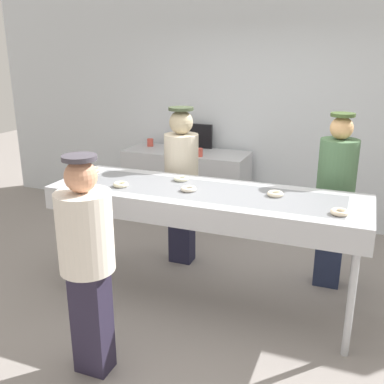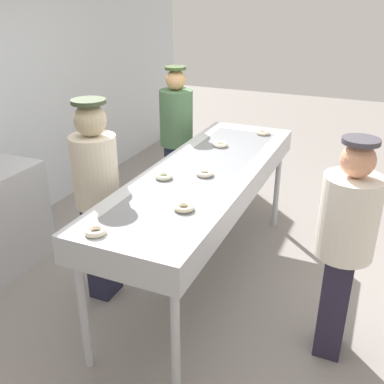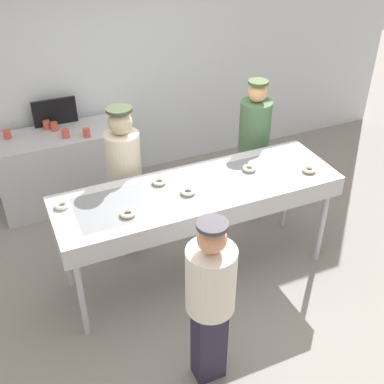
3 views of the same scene
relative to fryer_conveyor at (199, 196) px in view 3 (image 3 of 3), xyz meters
name	(u,v)px [view 3 (image 3 of 3)]	position (x,y,z in m)	size (l,w,h in m)	color
ground_plane	(198,271)	(0.00, 0.00, -0.95)	(16.00, 16.00, 0.00)	gray
back_wall	(121,53)	(0.00, 2.27, 0.67)	(8.00, 0.12, 3.24)	silver
fryer_conveyor	(199,196)	(0.00, 0.00, 0.00)	(2.67, 0.82, 1.05)	#B7BABF
sugar_donut_0	(309,170)	(1.09, -0.18, 0.11)	(0.13, 0.13, 0.04)	#FBE7C3
sugar_donut_1	(188,192)	(-0.13, -0.06, 0.11)	(0.13, 0.13, 0.04)	silver
sugar_donut_2	(128,213)	(-0.73, -0.15, 0.11)	(0.13, 0.13, 0.04)	#F7ECC3
sugar_donut_3	(159,182)	(-0.31, 0.20, 0.11)	(0.13, 0.13, 0.04)	#EEECC9
sugar_donut_4	(62,205)	(-1.21, 0.19, 0.11)	(0.13, 0.13, 0.04)	#F9EACC
sugar_donut_5	(249,168)	(0.57, 0.08, 0.11)	(0.13, 0.13, 0.04)	#F3E5C6
worker_baker	(125,173)	(-0.50, 0.68, -0.01)	(0.34, 0.34, 1.64)	#1F1F36
worker_assistant	(254,142)	(1.00, 0.72, -0.01)	(0.34, 0.34, 1.66)	#202843
customer_waiting	(210,296)	(-0.42, -1.14, -0.05)	(0.36, 0.36, 1.56)	#272136
prep_counter	(67,168)	(-0.92, 1.82, -0.49)	(1.59, 0.62, 0.93)	#B7BABF
paper_cup_0	(87,133)	(-0.66, 1.62, 0.03)	(0.08, 0.08, 0.10)	#CC4C3F
paper_cup_1	(66,134)	(-0.88, 1.69, 0.03)	(0.08, 0.08, 0.10)	#CC4C3F
paper_cup_2	(47,125)	(-1.04, 2.00, 0.03)	(0.08, 0.08, 0.10)	#CC4C3F
paper_cup_3	(7,134)	(-1.49, 1.94, 0.03)	(0.08, 0.08, 0.10)	#CC4C3F
paper_cup_4	(54,126)	(-0.97, 1.93, 0.03)	(0.08, 0.08, 0.10)	#CC4C3F
menu_display	(55,112)	(-0.92, 2.08, 0.14)	(0.51, 0.04, 0.32)	black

